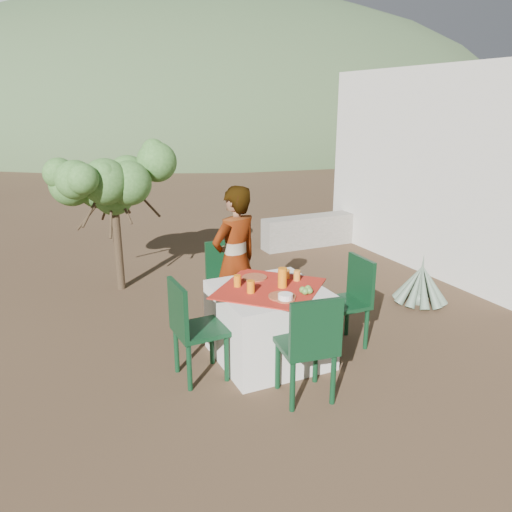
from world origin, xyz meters
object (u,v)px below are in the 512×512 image
at_px(chair_near, 310,344).
at_px(guesthouse, 489,165).
at_px(table, 269,323).
at_px(agave, 421,285).
at_px(chair_left, 191,326).
at_px(shrub_tree, 117,189).
at_px(juice_pitcher, 282,278).
at_px(chair_far, 227,277).
at_px(person, 235,261).
at_px(chair_right, 350,297).

bearing_deg(chair_near, guesthouse, -144.25).
height_order(table, agave, table).
xyz_separation_m(chair_near, chair_left, (-0.79, 0.77, -0.01)).
bearing_deg(chair_left, shrub_tree, 0.43).
distance_m(chair_left, juice_pitcher, 1.00).
bearing_deg(chair_far, agave, -11.78).
relative_size(chair_near, shrub_tree, 0.56).
xyz_separation_m(person, agave, (2.47, -0.24, -0.58)).
height_order(chair_left, agave, chair_left).
xyz_separation_m(chair_left, person, (0.76, 0.79, 0.29)).
bearing_deg(chair_far, chair_near, -88.00).
height_order(chair_right, shrub_tree, shrub_tree).
height_order(table, juice_pitcher, juice_pitcher).
xyz_separation_m(chair_left, agave, (3.24, 0.55, -0.29)).
xyz_separation_m(chair_right, person, (-0.98, 0.80, 0.30)).
relative_size(chair_left, agave, 1.32).
distance_m(table, chair_near, 0.85).
distance_m(chair_left, person, 1.14).
bearing_deg(chair_right, juice_pitcher, -91.21).
bearing_deg(table, chair_near, -92.07).
distance_m(chair_right, person, 1.30).
relative_size(chair_near, guesthouse, 0.24).
xyz_separation_m(chair_near, agave, (2.44, 1.32, -0.30)).
xyz_separation_m(table, juice_pitcher, (0.12, -0.04, 0.48)).
distance_m(chair_near, agave, 2.79).
distance_m(chair_far, chair_right, 1.50).
xyz_separation_m(table, chair_right, (0.92, -0.07, 0.15)).
xyz_separation_m(chair_left, guesthouse, (5.71, 1.86, 0.96)).
bearing_deg(chair_far, chair_right, -48.77).
bearing_deg(guesthouse, person, -167.77).
bearing_deg(agave, chair_right, -159.57).
distance_m(table, chair_right, 0.93).
distance_m(agave, guesthouse, 3.07).
distance_m(chair_far, agave, 2.53).
bearing_deg(guesthouse, chair_far, -171.73).
relative_size(chair_right, juice_pitcher, 4.88).
distance_m(chair_left, shrub_tree, 2.88).
distance_m(chair_near, chair_right, 1.22).
bearing_deg(chair_right, chair_near, -50.17).
distance_m(table, chair_left, 0.84).
bearing_deg(person, juice_pitcher, 83.77).
bearing_deg(juice_pitcher, agave, 12.95).
xyz_separation_m(chair_far, agave, (2.44, -0.60, -0.27)).
bearing_deg(chair_far, chair_left, -122.63).
xyz_separation_m(person, guesthouse, (4.95, 1.07, 0.67)).
bearing_deg(chair_near, chair_far, -82.50).
relative_size(chair_right, person, 0.58).
relative_size(guesthouse, juice_pitcher, 21.40).
distance_m(chair_right, agave, 1.62).
bearing_deg(table, chair_left, -175.96).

